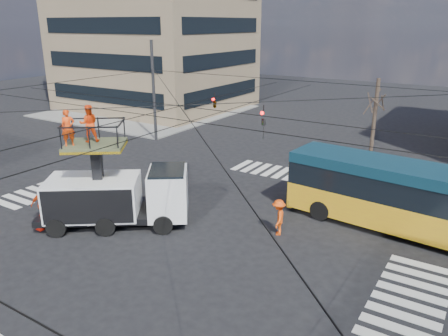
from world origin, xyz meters
The scene contains 10 objects.
ground centered at (0.00, 0.00, 0.00)m, with size 120.00×120.00×0.00m, color black.
sidewalk_nw centered at (-21.00, 21.00, 0.06)m, with size 18.00×18.00×0.12m, color slate.
crosswalks centered at (0.00, 0.00, 0.01)m, with size 22.40×22.40×0.02m, color silver, non-canonical shape.
overhead_network centered at (-0.07, 0.40, 4.29)m, with size 24.24×24.24×8.00m.
tree_a centered at (5.00, 13.50, 4.63)m, with size 2.00×2.00×6.00m.
utility_truck centered at (-3.03, -1.10, 1.96)m, with size 7.03×5.95×5.76m.
city_bus centered at (9.28, 5.32, 1.72)m, with size 12.28×3.68×3.20m.
traffic_cone centered at (-5.72, -3.48, 0.38)m, with size 0.36×0.36×0.75m, color red.
worker_ground centered at (-6.43, -2.82, 0.88)m, with size 1.03×0.43×1.76m, color red.
flagger centered at (3.91, 2.02, 0.85)m, with size 1.09×0.63×1.69m, color #FF5010.
Camera 1 is at (11.49, -14.59, 9.24)m, focal length 35.00 mm.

